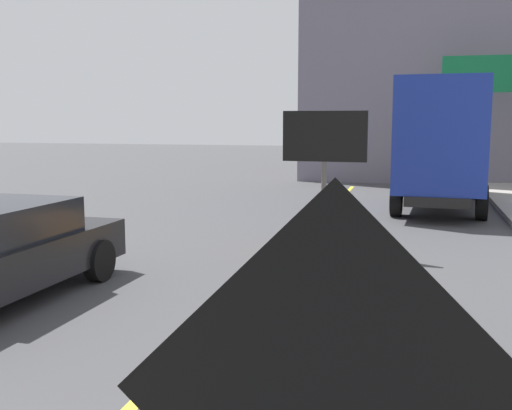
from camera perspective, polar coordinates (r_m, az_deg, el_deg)
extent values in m
cube|color=yellow|center=(6.45, -8.39, -15.19)|extent=(0.14, 36.00, 0.01)
cube|color=orange|center=(2.35, 7.05, -17.61)|extent=(1.55, 0.16, 1.56)
cube|color=black|center=(2.33, 7.03, -17.80)|extent=(1.63, 0.15, 1.63)
cube|color=black|center=(2.37, 7.08, -17.40)|extent=(0.28, 0.03, 0.52)
cube|color=orange|center=(11.83, 6.27, -3.34)|extent=(1.18, 1.84, 0.45)
cylinder|color=#4C4C4C|center=(11.69, 6.33, 0.87)|extent=(0.10, 0.10, 1.30)
cube|color=black|center=(11.61, 6.42, 6.39)|extent=(1.60, 0.15, 0.95)
sphere|color=yellow|center=(11.57, 9.16, 6.33)|extent=(0.09, 0.09, 0.09)
sphere|color=yellow|center=(11.61, 7.68, 6.37)|extent=(0.09, 0.09, 0.09)
sphere|color=yellow|center=(11.67, 6.22, 6.40)|extent=(0.09, 0.09, 0.09)
sphere|color=yellow|center=(11.73, 4.77, 6.43)|extent=(0.09, 0.09, 0.09)
sphere|color=yellow|center=(11.76, 3.97, 7.32)|extent=(0.09, 0.09, 0.09)
sphere|color=yellow|center=(11.77, 3.95, 5.56)|extent=(0.09, 0.09, 0.09)
cube|color=black|center=(18.54, 16.80, 1.55)|extent=(1.91, 6.97, 0.25)
cube|color=silver|center=(20.94, 17.05, 5.18)|extent=(2.32, 2.04, 1.90)
cube|color=navy|center=(17.38, 16.94, 6.33)|extent=(2.46, 4.80, 2.89)
cylinder|color=black|center=(20.93, 14.01, 2.00)|extent=(0.33, 0.91, 0.90)
cylinder|color=black|center=(20.90, 19.82, 1.76)|extent=(0.33, 0.91, 0.90)
cylinder|color=black|center=(16.55, 12.97, 0.52)|extent=(0.33, 0.91, 0.90)
cylinder|color=black|center=(16.51, 20.31, 0.21)|extent=(0.33, 0.91, 0.90)
cylinder|color=black|center=(9.98, -14.41, -5.04)|extent=(0.23, 0.66, 0.66)
cylinder|color=black|center=(11.00, -22.60, -4.21)|extent=(0.23, 0.66, 0.66)
cube|color=#0F6033|center=(23.57, 20.16, 11.41)|extent=(2.60, 0.06, 1.30)
cube|color=white|center=(23.60, 20.15, 11.40)|extent=(1.82, 0.01, 0.18)
cube|color=slate|center=(30.09, 21.45, 11.96)|extent=(16.14, 9.78, 9.84)
cube|color=black|center=(6.57, 4.70, -14.57)|extent=(0.36, 0.36, 0.03)
cone|color=#EA5B0C|center=(6.46, 4.73, -11.92)|extent=(0.28, 0.28, 0.62)
cylinder|color=white|center=(6.45, 4.74, -11.66)|extent=(0.19, 0.19, 0.08)
cube|color=black|center=(8.81, 6.91, -8.69)|extent=(0.36, 0.36, 0.03)
cone|color=#EA5B0C|center=(8.72, 6.95, -6.49)|extent=(0.28, 0.28, 0.67)
cylinder|color=white|center=(8.71, 6.95, -6.28)|extent=(0.19, 0.19, 0.08)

